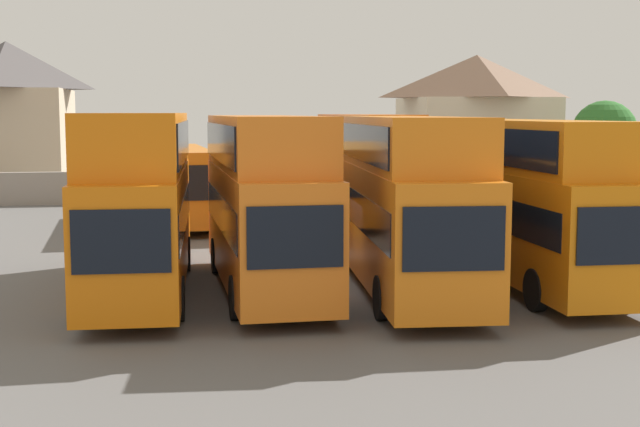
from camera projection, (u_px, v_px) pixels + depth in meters
name	position (u px, v px, depth m)	size (l,w,h in m)	color
ground	(271.00, 216.00, 42.58)	(140.00, 140.00, 0.00)	#605E5B
depot_boundary_wall	(258.00, 186.00, 49.47)	(56.00, 0.50, 1.80)	gray
bus_1	(141.00, 193.00, 24.08)	(2.78, 11.02, 5.02)	orange
bus_2	(265.00, 193.00, 24.34)	(2.82, 10.44, 4.94)	orange
bus_3	(402.00, 192.00, 24.73)	(3.34, 12.01, 4.92)	orange
bus_4	(530.00, 192.00, 25.42)	(2.74, 10.99, 4.81)	orange
bus_5	(178.00, 181.00, 39.11)	(3.12, 10.43, 3.46)	orange
bus_6	(265.00, 179.00, 39.69)	(3.35, 10.43, 3.55)	orange
bus_7	(367.00, 162.00, 39.95)	(2.78, 12.00, 4.95)	orange
house_terrace_left	(9.00, 117.00, 53.13)	(7.41, 8.28, 9.33)	#C6B293
house_terrace_centre	(476.00, 120.00, 58.11)	(9.49, 8.30, 8.84)	beige
tree_left_of_lot	(604.00, 134.00, 50.34)	(3.75, 3.75, 5.74)	brown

